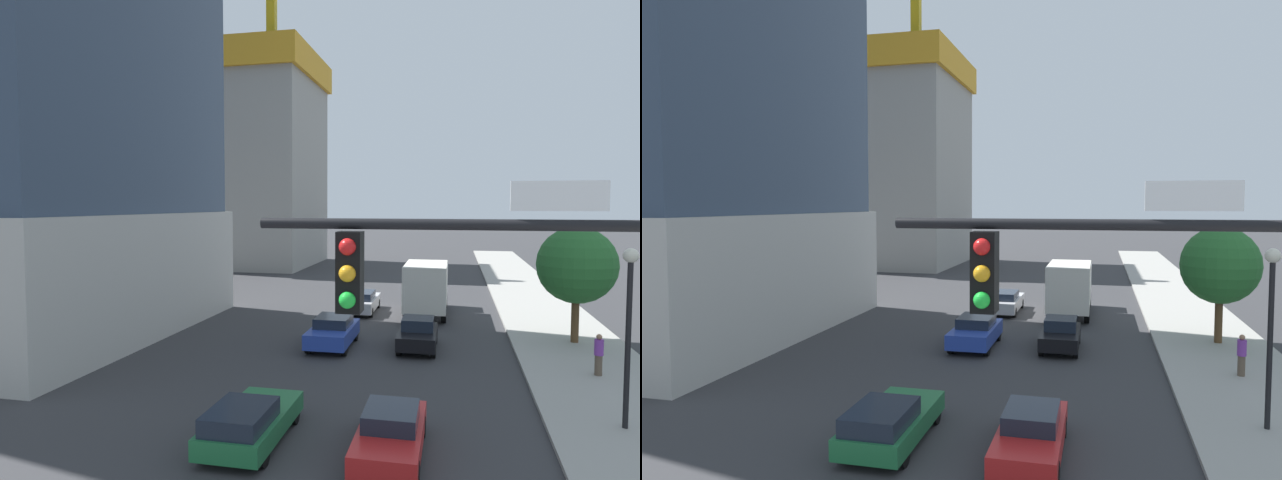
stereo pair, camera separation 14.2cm
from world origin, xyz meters
The scene contains 12 objects.
sidewalk centered at (8.96, 20.00, 0.07)m, with size 5.35×120.00×0.15m, color #9E9B93.
construction_building centered at (-19.53, 56.66, 13.04)m, with size 19.27×16.73×30.10m.
traffic_light_pole centered at (4.82, 2.66, 4.96)m, with size 5.82×0.48×6.98m.
street_lamp centered at (8.56, 13.74, 3.73)m, with size 0.44×0.44×5.42m.
street_tree centered at (9.27, 24.80, 3.91)m, with size 3.72×3.72×5.63m.
car_red centered at (1.88, 10.57, 0.65)m, with size 1.72×4.39×1.31m.
car_blue centered at (-2.12, 21.80, 0.75)m, with size 1.91×4.35×1.46m.
car_silver centered at (-2.12, 30.77, 0.69)m, with size 1.76×4.65×1.37m.
car_green centered at (-2.12, 10.36, 0.67)m, with size 1.86×4.41×1.33m.
car_black centered at (1.88, 22.29, 0.73)m, with size 1.75×4.01×1.47m.
box_truck centered at (1.88, 30.86, 1.85)m, with size 2.46×7.22×3.28m.
pedestrian_purple_shirt centered at (9.07, 19.24, 0.98)m, with size 0.34×0.34×1.63m.
Camera 1 is at (3.47, -4.54, 6.85)m, focal length 31.84 mm.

